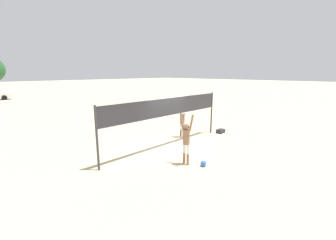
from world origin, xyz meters
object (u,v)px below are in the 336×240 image
(volleyball_net, at_px, (168,110))
(gear_bag, at_px, (221,131))
(player_spiker, at_px, (186,138))
(volleyball, at_px, (203,164))
(player_blocker, at_px, (182,120))

(volleyball_net, relative_size, gear_bag, 14.64)
(player_spiker, relative_size, volleyball, 8.96)
(player_blocker, relative_size, gear_bag, 3.79)
(player_spiker, bearing_deg, volleyball_net, -27.02)
(player_blocker, height_order, volleyball, player_blocker)
(volleyball_net, bearing_deg, volleyball, -104.94)
(volleyball, xyz_separation_m, gear_bag, (4.92, 2.22, -0.00))
(player_blocker, bearing_deg, player_spiker, -46.89)
(volleyball_net, relative_size, player_spiker, 3.64)
(volleyball_net, bearing_deg, player_spiker, -117.02)
(volleyball_net, relative_size, player_blocker, 3.86)
(player_spiker, distance_m, gear_bag, 5.57)
(player_blocker, bearing_deg, volleyball, -37.41)
(volleyball_net, bearing_deg, player_blocker, 19.44)
(player_blocker, xyz_separation_m, gear_bag, (2.38, -1.11, -0.93))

